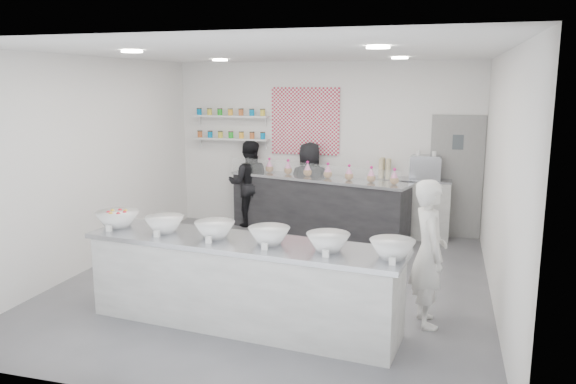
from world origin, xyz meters
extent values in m
plane|color=#515156|center=(0.00, 0.00, 0.00)|extent=(6.00, 6.00, 0.00)
plane|color=white|center=(0.00, 0.00, 3.00)|extent=(6.00, 6.00, 0.00)
plane|color=white|center=(0.00, 3.00, 1.50)|extent=(5.50, 0.00, 5.50)
plane|color=white|center=(-2.75, 0.00, 1.50)|extent=(0.00, 6.00, 6.00)
plane|color=white|center=(2.75, 0.00, 1.50)|extent=(0.00, 6.00, 6.00)
cube|color=gray|center=(2.30, 2.97, 1.05)|extent=(0.88, 0.04, 2.10)
cube|color=#AD1531|center=(-0.35, 2.98, 1.95)|extent=(1.25, 0.03, 1.20)
cube|color=silver|center=(-1.75, 2.90, 1.60)|extent=(1.45, 0.22, 0.04)
cube|color=silver|center=(-1.75, 2.90, 2.02)|extent=(1.45, 0.22, 0.04)
cylinder|color=white|center=(-1.40, -1.00, 2.98)|extent=(0.24, 0.24, 0.02)
cylinder|color=white|center=(1.40, -1.00, 2.98)|extent=(0.24, 0.24, 0.02)
cylinder|color=white|center=(-1.40, 1.60, 2.98)|extent=(0.24, 0.24, 0.02)
cylinder|color=white|center=(1.40, 1.60, 2.98)|extent=(0.24, 0.24, 0.02)
cube|color=#A6A6A1|center=(0.05, -1.40, 0.48)|extent=(3.60, 1.17, 0.96)
cube|color=black|center=(-0.01, 2.52, 0.51)|extent=(3.32, 1.46, 1.02)
cube|color=white|center=(-0.09, 2.25, 1.16)|extent=(3.12, 0.88, 0.28)
cube|color=#A6A6A1|center=(1.55, 2.78, 0.51)|extent=(1.37, 0.44, 1.02)
cube|color=#93969E|center=(1.80, 2.78, 1.21)|extent=(0.51, 0.35, 0.39)
imported|color=silver|center=(1.99, -0.82, 0.81)|extent=(0.54, 0.68, 1.63)
imported|color=black|center=(-1.37, 2.77, 0.79)|extent=(0.91, 0.79, 1.59)
imported|color=black|center=(-0.21, 2.77, 0.80)|extent=(0.86, 0.64, 1.60)
camera|label=1|loc=(2.11, -6.86, 2.63)|focal=35.00mm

